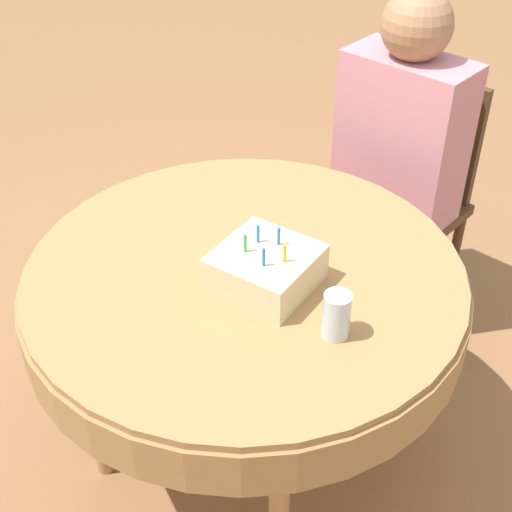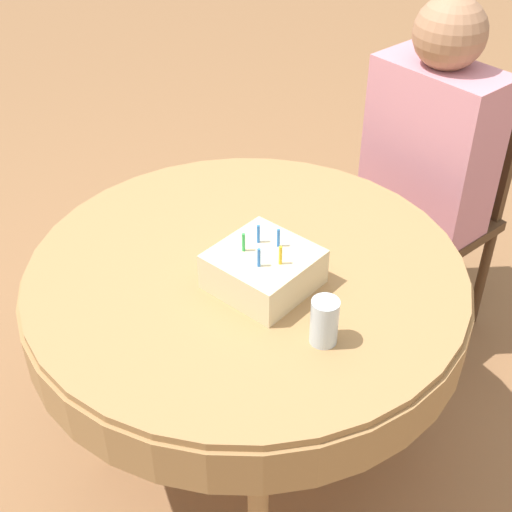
# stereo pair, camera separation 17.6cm
# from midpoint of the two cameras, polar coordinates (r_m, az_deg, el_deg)

# --- Properties ---
(ground_plane) EXTENTS (12.00, 12.00, 0.00)m
(ground_plane) POSITION_cam_midpoint_polar(r_m,az_deg,el_deg) (2.33, -2.98, -15.01)
(ground_plane) COLOR #8C603D
(dining_table) EXTENTS (1.15, 1.15, 0.71)m
(dining_table) POSITION_cam_midpoint_polar(r_m,az_deg,el_deg) (1.87, -3.59, -3.06)
(dining_table) COLOR #9E7547
(dining_table) RESTS_ON ground_plane
(chair) EXTENTS (0.48, 0.48, 0.89)m
(chair) POSITION_cam_midpoint_polar(r_m,az_deg,el_deg) (2.58, 9.87, 4.98)
(chair) COLOR #4C331E
(chair) RESTS_ON ground_plane
(person) EXTENTS (0.44, 0.34, 1.21)m
(person) POSITION_cam_midpoint_polar(r_m,az_deg,el_deg) (2.39, 9.28, 9.20)
(person) COLOR #9E7051
(person) RESTS_ON ground_plane
(birthday_cake) EXTENTS (0.23, 0.23, 0.15)m
(birthday_cake) POSITION_cam_midpoint_polar(r_m,az_deg,el_deg) (1.73, -2.13, -1.11)
(birthday_cake) COLOR beige
(birthday_cake) RESTS_ON dining_table
(drinking_glass) EXTENTS (0.06, 0.06, 0.11)m
(drinking_glass) POSITION_cam_midpoint_polar(r_m,az_deg,el_deg) (1.59, 3.32, -4.88)
(drinking_glass) COLOR silver
(drinking_glass) RESTS_ON dining_table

